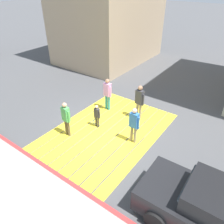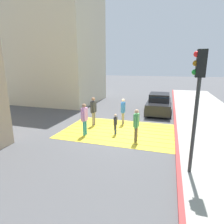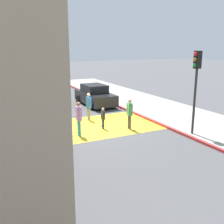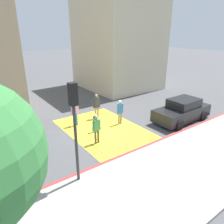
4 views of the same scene
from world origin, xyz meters
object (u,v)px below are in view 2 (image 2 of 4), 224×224
(car_parked_near_curb, at_px, (159,104))
(traffic_light_corner, at_px, (198,89))
(pedestrian_adult_lead, at_px, (94,109))
(pedestrian_adult_trailing, at_px, (84,117))
(pedestrian_adult_side, at_px, (136,123))
(pedestrian_child_with_racket, at_px, (115,123))
(pedestrian_teen_behind, at_px, (123,110))

(car_parked_near_curb, relative_size, traffic_light_corner, 1.02)
(pedestrian_adult_lead, xyz_separation_m, pedestrian_adult_trailing, (-0.21, 1.79, -0.03))
(pedestrian_adult_lead, height_order, pedestrian_adult_trailing, pedestrian_adult_lead)
(pedestrian_adult_lead, height_order, pedestrian_adult_side, pedestrian_adult_lead)
(pedestrian_adult_trailing, relative_size, pedestrian_child_with_racket, 1.49)
(car_parked_near_curb, height_order, pedestrian_teen_behind, pedestrian_teen_behind)
(pedestrian_adult_lead, bearing_deg, pedestrian_adult_trailing, 96.69)
(pedestrian_adult_side, xyz_separation_m, pedestrian_child_with_racket, (1.27, -0.68, -0.32))
(pedestrian_adult_trailing, height_order, pedestrian_adult_side, pedestrian_adult_trailing)
(traffic_light_corner, bearing_deg, pedestrian_child_with_racket, -40.44)
(traffic_light_corner, relative_size, pedestrian_adult_trailing, 2.39)
(pedestrian_teen_behind, bearing_deg, car_parked_near_curb, -117.95)
(traffic_light_corner, distance_m, pedestrian_adult_side, 3.89)
(pedestrian_adult_trailing, xyz_separation_m, pedestrian_adult_side, (-2.86, 0.12, -0.05))
(pedestrian_adult_trailing, bearing_deg, car_parked_near_curb, -119.27)
(traffic_light_corner, relative_size, pedestrian_adult_side, 2.52)
(pedestrian_adult_trailing, distance_m, pedestrian_child_with_racket, 1.73)
(car_parked_near_curb, distance_m, pedestrian_child_with_racket, 6.17)
(pedestrian_adult_trailing, distance_m, pedestrian_adult_side, 2.86)
(pedestrian_teen_behind, bearing_deg, pedestrian_adult_side, 116.44)
(pedestrian_adult_lead, distance_m, pedestrian_teen_behind, 1.90)
(pedestrian_adult_trailing, bearing_deg, pedestrian_adult_side, 177.64)
(pedestrian_adult_trailing, bearing_deg, pedestrian_adult_lead, -83.31)
(pedestrian_adult_side, bearing_deg, pedestrian_adult_lead, -31.85)
(traffic_light_corner, xyz_separation_m, pedestrian_teen_behind, (3.63, -5.02, -2.05))
(traffic_light_corner, bearing_deg, pedestrian_teen_behind, -54.17)
(traffic_light_corner, relative_size, pedestrian_child_with_racket, 3.55)
(car_parked_near_curb, distance_m, pedestrian_adult_lead, 5.98)
(car_parked_near_curb, bearing_deg, pedestrian_child_with_racket, 71.12)
(car_parked_near_curb, xyz_separation_m, pedestrian_adult_side, (0.73, 6.51, 0.25))
(traffic_light_corner, bearing_deg, pedestrian_adult_trailing, -25.68)
(pedestrian_adult_trailing, height_order, pedestrian_child_with_racket, pedestrian_adult_trailing)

